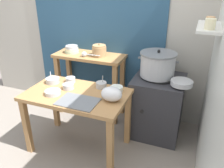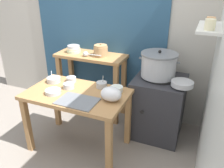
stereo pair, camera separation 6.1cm
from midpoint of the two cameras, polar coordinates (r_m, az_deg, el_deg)
The scene contains 18 objects.
ground_plane at distance 2.88m, azimuth -8.66°, elevation -15.44°, with size 9.00×9.00×0.00m, color gray.
wall_back at distance 3.19m, azimuth 1.52°, elevation 15.02°, with size 4.40×0.12×2.60m.
prep_table at distance 2.57m, azimuth -7.90°, elevation -4.29°, with size 1.10×0.66×0.72m.
back_shelf_table at distance 3.23m, azimuth -4.57°, elevation 3.55°, with size 0.96×0.40×0.90m.
stove_block at distance 2.96m, azimuth 11.81°, elevation -5.42°, with size 0.60×0.61×0.78m.
steamer_pot at distance 2.76m, azimuth 12.06°, elevation 4.67°, with size 0.47×0.43×0.32m.
clay_pot at distance 3.07m, azimuth -2.23°, elevation 8.26°, with size 0.19×0.19×0.17m.
bowl_stack_enamel at distance 3.26m, azimuth -8.89°, elevation 8.52°, with size 0.19×0.19×0.10m.
ladle at distance 3.07m, azimuth -5.80°, elevation 7.38°, with size 0.26×0.07×0.07m.
serving_tray at distance 2.34m, azimuth -7.81°, elevation -4.21°, with size 0.40×0.28×0.01m, color slate.
plastic_bag at distance 2.31m, azimuth 0.52°, elevation -2.48°, with size 0.22×0.17×0.15m, color white.
wide_pan at distance 2.61m, azimuth 17.56°, elevation 0.08°, with size 0.24×0.24×0.05m, color #B7BABF.
prep_bowl_0 at distance 2.59m, azimuth -1.92°, elevation -0.14°, with size 0.12×0.12×0.15m.
prep_bowl_1 at distance 2.81m, azimuth -13.60°, elevation 1.09°, with size 0.16×0.16×0.13m.
prep_bowl_2 at distance 2.61m, azimuth -9.96°, elevation -0.40°, with size 0.12×0.12×0.06m.
prep_bowl_3 at distance 2.51m, azimuth 1.83°, elevation -1.18°, with size 0.14×0.14×0.06m.
prep_bowl_4 at distance 2.54m, azimuth -13.66°, elevation -1.80°, with size 0.17×0.17×0.04m.
prep_bowl_5 at distance 2.77m, azimuth -9.37°, elevation 1.19°, with size 0.11×0.11×0.06m.
Camera 2 is at (1.25, -1.82, 1.86)m, focal length 37.08 mm.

